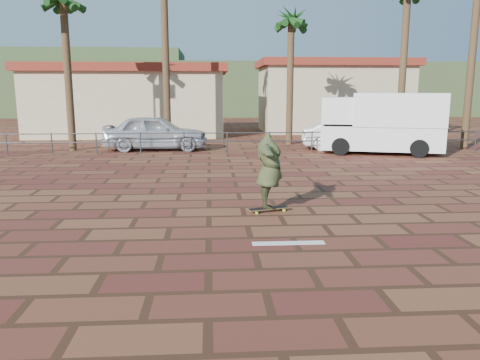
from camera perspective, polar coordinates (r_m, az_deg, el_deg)
The scene contains 14 objects.
ground at distance 10.16m, azimuth 0.90°, elevation -5.64°, with size 120.00×120.00×0.00m, color brown.
paint_stripe at distance 9.11m, azimuth 5.94°, elevation -7.65°, with size 1.40×0.22×0.01m, color white.
guardrail at distance 21.84m, azimuth -1.58°, elevation 5.06°, with size 24.06×0.06×1.00m.
palm_far_left at distance 24.49m, azimuth -20.75°, elevation 19.46°, with size 2.40×2.40×8.25m.
palm_center at distance 25.81m, azimuth 6.27°, elevation 18.53°, with size 2.40×2.40×7.75m.
building_west at distance 32.15m, azimuth -13.17°, elevation 9.50°, with size 12.60×7.60×4.50m.
building_east at distance 34.84m, azimuth 11.13°, elevation 10.08°, with size 10.60×6.60×5.00m.
hill_front at distance 59.72m, azimuth -2.94°, elevation 10.95°, with size 70.00×18.00×6.00m, color #384C28.
hill_back at distance 69.07m, azimuth -21.95°, elevation 11.01°, with size 35.00×14.00×8.00m, color #384C28.
longboard at distance 11.31m, azimuth 3.53°, elevation -3.51°, with size 1.06×0.51×0.10m.
skateboarder at distance 11.12m, azimuth 3.58°, elevation 1.12°, with size 2.23×0.61×1.82m, color #3B4324.
campervan at distance 22.68m, azimuth 16.95°, elevation 6.78°, with size 5.76×3.67×2.77m.
car_silver at distance 23.40m, azimuth -10.26°, elevation 5.72°, with size 2.03×5.06×1.72m, color #B3B5BB.
car_white at distance 23.78m, azimuth 12.77°, elevation 5.32°, with size 1.49×4.27×1.41m, color silver.
Camera 1 is at (-0.78, -9.71, 2.89)m, focal length 35.00 mm.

